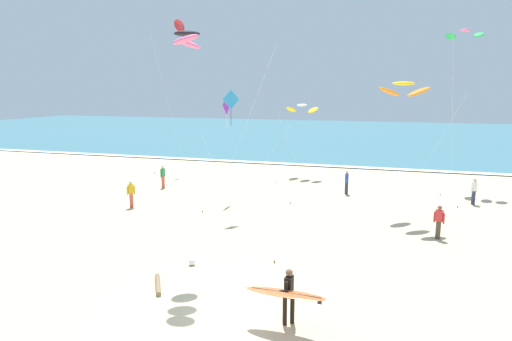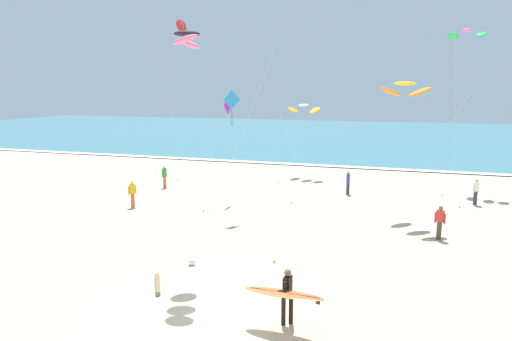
% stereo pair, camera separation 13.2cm
% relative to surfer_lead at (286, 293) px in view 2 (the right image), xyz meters
% --- Properties ---
extents(ground_plane, '(160.00, 160.00, 0.00)m').
position_rel_surfer_lead_xyz_m(ground_plane, '(-2.33, 0.11, -1.05)').
color(ground_plane, '#D1BA8E').
extents(ocean_water, '(160.00, 60.00, 0.08)m').
position_rel_surfer_lead_xyz_m(ocean_water, '(-2.33, 57.21, -1.01)').
color(ocean_water, teal).
rests_on(ocean_water, ground).
extents(shoreline_foam, '(160.00, 1.03, 0.01)m').
position_rel_surfer_lead_xyz_m(shoreline_foam, '(-2.33, 27.51, -0.96)').
color(shoreline_foam, white).
rests_on(shoreline_foam, ocean_water).
extents(surfer_lead, '(2.38, 0.97, 1.71)m').
position_rel_surfer_lead_xyz_m(surfer_lead, '(0.00, 0.00, 0.00)').
color(surfer_lead, black).
rests_on(surfer_lead, ground).
extents(kite_arc_rose_near, '(2.64, 4.29, 10.82)m').
position_rel_surfer_lead_xyz_m(kite_arc_rose_near, '(7.06, 22.00, 9.43)').
color(kite_arc_rose_near, green).
rests_on(kite_arc_rose_near, ground).
extents(kite_diamond_violet_far, '(0.30, 4.04, 6.44)m').
position_rel_surfer_lead_xyz_m(kite_diamond_violet_far, '(-7.07, 13.78, 4.61)').
color(kite_diamond_violet_far, purple).
rests_on(kite_diamond_violet_far, ground).
extents(kite_arc_ivory_high, '(2.86, 4.46, 5.71)m').
position_rel_surfer_lead_xyz_m(kite_arc_ivory_high, '(-4.13, 22.83, 4.31)').
color(kite_arc_ivory_high, yellow).
rests_on(kite_arc_ivory_high, ground).
extents(kite_arc_golden_low, '(4.94, 4.39, 7.21)m').
position_rel_surfer_lead_xyz_m(kite_arc_golden_low, '(3.14, 12.92, 5.77)').
color(kite_arc_golden_low, orange).
rests_on(kite_arc_golden_low, ground).
extents(kite_delta_scarlet_close, '(1.64, 3.62, 12.60)m').
position_rel_surfer_lead_xyz_m(kite_delta_scarlet_close, '(-14.60, 22.95, 10.93)').
color(kite_delta_scarlet_close, red).
rests_on(kite_delta_scarlet_close, ground).
extents(kite_diamond_cobalt_outer, '(3.04, 3.41, 6.79)m').
position_rel_surfer_lead_xyz_m(kite_diamond_cobalt_outer, '(-5.50, 10.81, 4.94)').
color(kite_diamond_cobalt_outer, '#2D99DB').
rests_on(kite_diamond_cobalt_outer, ground).
extents(kite_arc_charcoal_extra, '(3.83, 2.37, 8.84)m').
position_rel_surfer_lead_xyz_m(kite_arc_charcoal_extra, '(-4.51, 3.33, 7.49)').
color(kite_arc_charcoal_extra, pink).
rests_on(kite_arc_charcoal_extra, ground).
extents(bystander_white_top, '(0.38, 0.37, 1.59)m').
position_rel_surfer_lead_xyz_m(bystander_white_top, '(7.58, 16.77, -0.23)').
color(bystander_white_top, '#2D334C').
rests_on(bystander_white_top, ground).
extents(bystander_blue_top, '(0.22, 0.50, 1.59)m').
position_rel_surfer_lead_xyz_m(bystander_blue_top, '(0.03, 17.25, -0.23)').
color(bystander_blue_top, '#2D334C').
rests_on(bystander_blue_top, ground).
extents(bystander_yellow_top, '(0.34, 0.41, 1.59)m').
position_rel_surfer_lead_xyz_m(bystander_yellow_top, '(-11.68, 10.19, -0.23)').
color(bystander_yellow_top, '#D8593F').
rests_on(bystander_yellow_top, ground).
extents(bystander_red_top, '(0.47, 0.29, 1.59)m').
position_rel_surfer_lead_xyz_m(bystander_red_top, '(4.94, 9.50, -0.23)').
color(bystander_red_top, '#4C3D2D').
rests_on(bystander_red_top, ground).
extents(bystander_green_top, '(0.23, 0.49, 1.59)m').
position_rel_surfer_lead_xyz_m(bystander_green_top, '(-12.48, 15.42, -0.23)').
color(bystander_green_top, '#D8593F').
rests_on(bystander_green_top, ground).
extents(beach_ball, '(0.28, 0.28, 0.28)m').
position_rel_surfer_lead_xyz_m(beach_ball, '(-4.59, 3.35, -0.91)').
color(beach_ball, white).
rests_on(beach_ball, ground).
extents(driftwood_log, '(0.96, 1.43, 0.17)m').
position_rel_surfer_lead_xyz_m(driftwood_log, '(-4.90, 1.25, -0.96)').
color(driftwood_log, '#846B4C').
rests_on(driftwood_log, ground).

